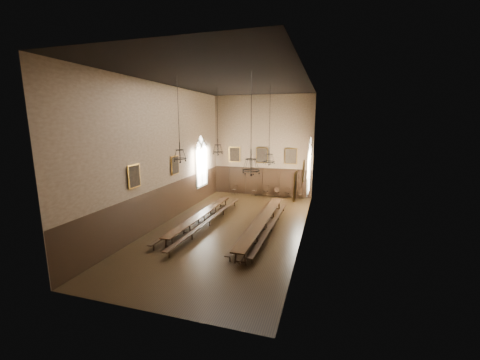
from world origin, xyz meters
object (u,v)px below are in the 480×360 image
at_px(table_right, 263,225).
at_px(chair_1, 234,191).
at_px(table_left, 202,219).
at_px(chair_5, 277,194).
at_px(chair_7, 301,196).
at_px(chair_4, 266,193).
at_px(bench_right_outer, 271,227).
at_px(chair_6, 287,195).
at_px(bench_left_inner, 210,222).
at_px(chair_3, 254,192).
at_px(bench_left_outer, 194,219).
at_px(chandelier_back_left, 218,147).
at_px(chandelier_back_right, 269,156).
at_px(chandelier_front_right, 251,164).
at_px(chandelier_front_left, 180,153).
at_px(bench_right_inner, 254,225).

height_order(table_right, chair_1, chair_1).
xyz_separation_m(table_left, chair_5, (3.55, 8.49, -0.09)).
bearing_deg(chair_7, chair_5, -175.14).
bearing_deg(chair_4, chair_7, 2.90).
relative_size(bench_right_outer, chair_6, 10.80).
height_order(bench_left_inner, chair_3, chair_3).
xyz_separation_m(bench_left_outer, chandelier_back_left, (0.69, 2.78, 4.57)).
bearing_deg(chair_3, table_right, -71.97).
bearing_deg(chandelier_back_right, chandelier_front_right, -89.16).
bearing_deg(chandelier_front_left, chair_6, 67.74).
relative_size(bench_right_outer, chair_5, 11.06).
xyz_separation_m(table_right, chandelier_front_right, (-0.04, -2.76, 4.13)).
relative_size(chair_4, chandelier_front_left, 0.22).
xyz_separation_m(chair_4, chandelier_back_right, (1.50, -6.31, 4.12)).
bearing_deg(chair_5, chair_1, 161.22).
distance_m(table_right, chandelier_front_right, 4.97).
xyz_separation_m(bench_right_outer, chandelier_front_right, (-0.58, -2.85, 4.25)).
distance_m(bench_right_inner, chandelier_back_left, 6.29).
height_order(table_left, chair_3, chair_3).
bearing_deg(table_left, chair_6, 62.28).
bearing_deg(table_right, chair_1, 118.25).
xyz_separation_m(bench_right_outer, chair_1, (-5.14, 8.47, -0.00)).
xyz_separation_m(chandelier_back_right, chandelier_front_right, (0.07, -5.00, 0.11)).
xyz_separation_m(bench_left_inner, bench_right_outer, (4.01, 0.24, -0.02)).
xyz_separation_m(chair_5, chandelier_front_left, (-3.60, -11.00, 4.70)).
relative_size(chair_1, chandelier_back_right, 0.18).
distance_m(table_left, chair_1, 8.47).
bearing_deg(chair_1, chandelier_front_left, -71.09).
bearing_deg(chair_4, chair_5, 4.62).
height_order(table_left, table_right, table_right).
bearing_deg(chair_5, chair_7, -19.09).
bearing_deg(chair_7, chandelier_front_right, -93.10).
bearing_deg(chandelier_back_right, chandelier_front_left, -131.29).
height_order(bench_right_inner, chair_1, chair_1).
bearing_deg(chandelier_back_right, chair_1, 125.33).
bearing_deg(chair_6, chair_5, -171.01).
distance_m(bench_right_outer, chandelier_back_left, 6.97).
bearing_deg(chandelier_front_left, bench_right_inner, 34.73).
distance_m(table_right, chair_7, 8.74).
distance_m(bench_right_outer, chair_3, 9.12).
relative_size(table_left, chair_1, 9.99).
bearing_deg(chandelier_front_right, chandelier_back_left, 125.22).
bearing_deg(chair_1, chair_6, 16.75).
relative_size(bench_left_outer, chair_1, 10.76).
bearing_deg(chair_6, chandelier_front_left, -100.69).
bearing_deg(chandelier_front_right, chair_3, 103.17).
distance_m(chair_6, chandelier_back_left, 8.50).
height_order(chair_6, chandelier_back_right, chandelier_back_right).
xyz_separation_m(bench_right_outer, chair_3, (-3.25, 8.53, 0.01)).
bearing_deg(chandelier_front_right, table_left, 145.01).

